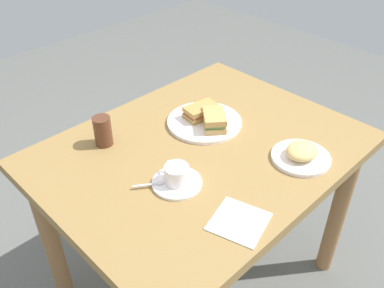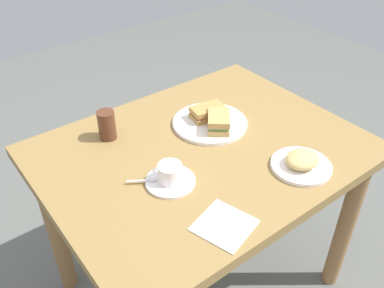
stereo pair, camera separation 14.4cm
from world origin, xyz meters
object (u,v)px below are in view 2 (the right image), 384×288
at_px(coffee_cup, 170,172).
at_px(sandwich_plate, 210,123).
at_px(sandwich_front, 208,112).
at_px(dining_table, 202,174).
at_px(sandwich_back, 219,122).
at_px(coffee_saucer, 170,181).
at_px(spoon, 147,180).
at_px(side_plate, 301,166).
at_px(drinking_glass, 107,125).
at_px(napkin, 224,225).

bearing_deg(coffee_cup, sandwich_plate, 29.95).
relative_size(sandwich_plate, sandwich_front, 2.09).
xyz_separation_m(dining_table, sandwich_back, (0.11, 0.04, 0.16)).
bearing_deg(coffee_saucer, coffee_cup, 77.93).
xyz_separation_m(coffee_cup, spoon, (-0.06, 0.04, -0.03)).
relative_size(sandwich_front, coffee_cup, 1.30).
relative_size(coffee_saucer, side_plate, 0.80).
distance_m(coffee_cup, drinking_glass, 0.34).
distance_m(sandwich_plate, sandwich_back, 0.07).
height_order(sandwich_front, sandwich_back, sandwich_back).
relative_size(sandwich_plate, coffee_cup, 2.73).
relative_size(sandwich_plate, coffee_saucer, 1.78).
relative_size(dining_table, coffee_saucer, 6.93).
height_order(coffee_cup, napkin, coffee_cup).
bearing_deg(sandwich_plate, drinking_glass, 155.32).
bearing_deg(napkin, dining_table, 60.89).
relative_size(sandwich_back, drinking_glass, 1.28).
xyz_separation_m(side_plate, drinking_glass, (-0.43, 0.55, 0.05)).
relative_size(sandwich_front, drinking_glass, 1.25).
bearing_deg(sandwich_back, coffee_saucer, -157.55).
bearing_deg(napkin, spoon, 105.09).
relative_size(sandwich_plate, drinking_glass, 2.61).
height_order(sandwich_back, side_plate, sandwich_back).
bearing_deg(drinking_glass, napkin, -84.85).
relative_size(sandwich_back, spoon, 1.60).
height_order(dining_table, sandwich_front, sandwich_front).
bearing_deg(dining_table, spoon, -170.94).
bearing_deg(coffee_saucer, drinking_glass, 96.22).
relative_size(coffee_cup, napkin, 0.70).
height_order(sandwich_plate, napkin, sandwich_plate).
xyz_separation_m(coffee_saucer, side_plate, (0.39, -0.20, 0.00)).
xyz_separation_m(sandwich_plate, spoon, (-0.38, -0.14, 0.01)).
bearing_deg(coffee_saucer, sandwich_plate, 30.16).
xyz_separation_m(sandwich_front, side_plate, (0.06, -0.42, -0.03)).
relative_size(coffee_saucer, napkin, 1.07).
xyz_separation_m(sandwich_back, drinking_glass, (-0.35, 0.22, 0.01)).
height_order(sandwich_front, side_plate, sandwich_front).
xyz_separation_m(sandwich_plate, napkin, (-0.30, -0.43, -0.01)).
xyz_separation_m(sandwich_back, coffee_cup, (-0.31, -0.13, -0.00)).
height_order(sandwich_plate, sandwich_back, sandwich_back).
bearing_deg(spoon, sandwich_back, 13.10).
relative_size(sandwich_plate, napkin, 1.91).
relative_size(sandwich_back, napkin, 0.94).
distance_m(dining_table, coffee_cup, 0.27).
bearing_deg(side_plate, spoon, 151.43).
distance_m(sandwich_plate, napkin, 0.52).
distance_m(sandwich_back, side_plate, 0.34).
bearing_deg(coffee_cup, side_plate, -27.88).
xyz_separation_m(dining_table, sandwich_plate, (0.12, 0.10, 0.13)).
bearing_deg(coffee_cup, sandwich_front, 32.91).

